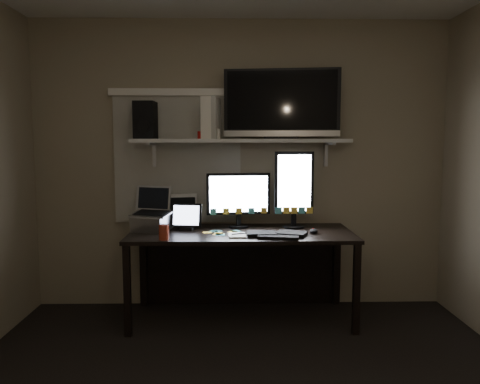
{
  "coord_description": "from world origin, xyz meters",
  "views": [
    {
      "loc": [
        -0.09,
        -2.31,
        1.46
      ],
      "look_at": [
        -0.01,
        1.25,
        1.07
      ],
      "focal_mm": 35.0,
      "sensor_mm": 36.0,
      "label": 1
    }
  ],
  "objects_px": {
    "mouse": "(314,231)",
    "laptop": "(151,210)",
    "tablet": "(186,217)",
    "cup": "(164,232)",
    "monitor_portrait": "(294,189)",
    "desk": "(241,249)",
    "game_console": "(211,118)",
    "tv": "(282,104)",
    "monitor_landscape": "(238,200)",
    "keyboard": "(276,234)",
    "speaker": "(145,120)"
  },
  "relations": [
    {
      "from": "mouse",
      "to": "laptop",
      "type": "relative_size",
      "value": 0.28
    },
    {
      "from": "tablet",
      "to": "cup",
      "type": "relative_size",
      "value": 2.31
    },
    {
      "from": "mouse",
      "to": "cup",
      "type": "distance_m",
      "value": 1.18
    },
    {
      "from": "monitor_portrait",
      "to": "tablet",
      "type": "distance_m",
      "value": 0.93
    },
    {
      "from": "desk",
      "to": "mouse",
      "type": "bearing_deg",
      "value": -19.26
    },
    {
      "from": "mouse",
      "to": "game_console",
      "type": "xyz_separation_m",
      "value": [
        -0.82,
        0.31,
        0.9
      ]
    },
    {
      "from": "monitor_portrait",
      "to": "tablet",
      "type": "xyz_separation_m",
      "value": [
        -0.9,
        -0.1,
        -0.22
      ]
    },
    {
      "from": "cup",
      "to": "game_console",
      "type": "xyz_separation_m",
      "value": [
        0.34,
        0.53,
        0.87
      ]
    },
    {
      "from": "tv",
      "to": "tablet",
      "type": "bearing_deg",
      "value": -162.05
    },
    {
      "from": "monitor_landscape",
      "to": "tablet",
      "type": "height_order",
      "value": "monitor_landscape"
    },
    {
      "from": "monitor_portrait",
      "to": "mouse",
      "type": "xyz_separation_m",
      "value": [
        0.13,
        -0.24,
        -0.31
      ]
    },
    {
      "from": "keyboard",
      "to": "laptop",
      "type": "xyz_separation_m",
      "value": [
        -1.0,
        0.21,
        0.16
      ]
    },
    {
      "from": "game_console",
      "to": "speaker",
      "type": "height_order",
      "value": "game_console"
    },
    {
      "from": "keyboard",
      "to": "laptop",
      "type": "distance_m",
      "value": 1.04
    },
    {
      "from": "laptop",
      "to": "game_console",
      "type": "xyz_separation_m",
      "value": [
        0.48,
        0.18,
        0.75
      ]
    },
    {
      "from": "cup",
      "to": "tv",
      "type": "bearing_deg",
      "value": 29.02
    },
    {
      "from": "mouse",
      "to": "monitor_portrait",
      "type": "bearing_deg",
      "value": 133.25
    },
    {
      "from": "monitor_landscape",
      "to": "monitor_portrait",
      "type": "xyz_separation_m",
      "value": [
        0.47,
        -0.02,
        0.09
      ]
    },
    {
      "from": "laptop",
      "to": "game_console",
      "type": "relative_size",
      "value": 1.03
    },
    {
      "from": "tablet",
      "to": "game_console",
      "type": "distance_m",
      "value": 0.85
    },
    {
      "from": "tv",
      "to": "laptop",
      "type": "bearing_deg",
      "value": -163.78
    },
    {
      "from": "game_console",
      "to": "laptop",
      "type": "bearing_deg",
      "value": -143.59
    },
    {
      "from": "monitor_landscape",
      "to": "game_console",
      "type": "xyz_separation_m",
      "value": [
        -0.23,
        0.04,
        0.68
      ]
    },
    {
      "from": "monitor_landscape",
      "to": "monitor_portrait",
      "type": "relative_size",
      "value": 0.82
    },
    {
      "from": "desk",
      "to": "game_console",
      "type": "distance_m",
      "value": 1.13
    },
    {
      "from": "monitor_landscape",
      "to": "laptop",
      "type": "xyz_separation_m",
      "value": [
        -0.71,
        -0.14,
        -0.06
      ]
    },
    {
      "from": "keyboard",
      "to": "cup",
      "type": "distance_m",
      "value": 0.87
    },
    {
      "from": "laptop",
      "to": "speaker",
      "type": "relative_size",
      "value": 1.14
    },
    {
      "from": "desk",
      "to": "tablet",
      "type": "relative_size",
      "value": 7.02
    },
    {
      "from": "desk",
      "to": "tv",
      "type": "bearing_deg",
      "value": 14.49
    },
    {
      "from": "mouse",
      "to": "tablet",
      "type": "distance_m",
      "value": 1.04
    },
    {
      "from": "laptop",
      "to": "tv",
      "type": "height_order",
      "value": "tv"
    },
    {
      "from": "monitor_portrait",
      "to": "cup",
      "type": "bearing_deg",
      "value": -157.68
    },
    {
      "from": "keyboard",
      "to": "mouse",
      "type": "xyz_separation_m",
      "value": [
        0.31,
        0.09,
        0.0
      ]
    },
    {
      "from": "cup",
      "to": "game_console",
      "type": "bearing_deg",
      "value": 57.68
    },
    {
      "from": "laptop",
      "to": "tablet",
      "type": "bearing_deg",
      "value": 22.04
    },
    {
      "from": "speaker",
      "to": "tablet",
      "type": "bearing_deg",
      "value": -20.85
    },
    {
      "from": "monitor_portrait",
      "to": "cup",
      "type": "xyz_separation_m",
      "value": [
        -1.03,
        -0.47,
        -0.27
      ]
    },
    {
      "from": "keyboard",
      "to": "mouse",
      "type": "bearing_deg",
      "value": 27.22
    },
    {
      "from": "tablet",
      "to": "laptop",
      "type": "bearing_deg",
      "value": -167.79
    },
    {
      "from": "monitor_portrait",
      "to": "game_console",
      "type": "distance_m",
      "value": 0.92
    },
    {
      "from": "tablet",
      "to": "mouse",
      "type": "bearing_deg",
      "value": 0.54
    },
    {
      "from": "desk",
      "to": "game_console",
      "type": "xyz_separation_m",
      "value": [
        -0.25,
        0.11,
        1.1
      ]
    },
    {
      "from": "tablet",
      "to": "laptop",
      "type": "height_order",
      "value": "laptop"
    },
    {
      "from": "monitor_landscape",
      "to": "mouse",
      "type": "xyz_separation_m",
      "value": [
        0.6,
        -0.26,
        -0.22
      ]
    },
    {
      "from": "monitor_landscape",
      "to": "cup",
      "type": "xyz_separation_m",
      "value": [
        -0.56,
        -0.49,
        -0.18
      ]
    },
    {
      "from": "tv",
      "to": "speaker",
      "type": "bearing_deg",
      "value": -172.58
    },
    {
      "from": "mouse",
      "to": "cup",
      "type": "xyz_separation_m",
      "value": [
        -1.16,
        -0.22,
        0.04
      ]
    },
    {
      "from": "cup",
      "to": "speaker",
      "type": "relative_size",
      "value": 0.36
    },
    {
      "from": "keyboard",
      "to": "mouse",
      "type": "relative_size",
      "value": 4.74
    }
  ]
}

